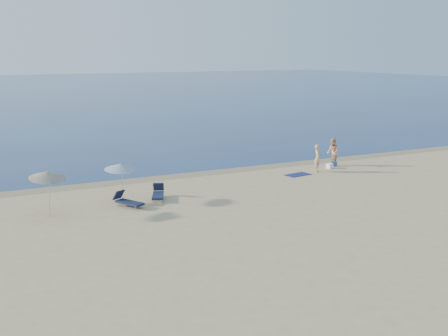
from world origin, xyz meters
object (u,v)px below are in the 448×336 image
object	(u,v)px
umbrella_near	(121,167)
blue_cooler	(333,164)
person_right	(333,152)
person_left	(317,158)

from	to	relation	value
umbrella_near	blue_cooler	bearing A→B (deg)	8.95
blue_cooler	umbrella_near	distance (m)	15.73
blue_cooler	person_right	bearing A→B (deg)	89.29
person_right	blue_cooler	distance (m)	0.80
person_left	umbrella_near	world-z (taller)	umbrella_near
person_left	umbrella_near	size ratio (longest dim) A/B	0.83
person_right	blue_cooler	size ratio (longest dim) A/B	4.43
person_left	person_right	distance (m)	2.38
person_left	person_right	size ratio (longest dim) A/B	0.95
person_right	umbrella_near	bearing A→B (deg)	-68.22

